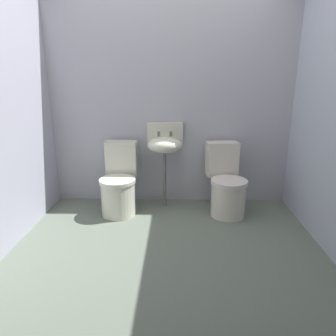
{
  "coord_description": "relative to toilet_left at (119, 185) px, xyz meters",
  "views": [
    {
      "loc": [
        0.07,
        -2.38,
        1.51
      ],
      "look_at": [
        0.0,
        0.31,
        0.7
      ],
      "focal_mm": 32.79,
      "sensor_mm": 36.0,
      "label": 1
    }
  ],
  "objects": [
    {
      "name": "toilet_left",
      "position": [
        0.0,
        0.0,
        0.0
      ],
      "size": [
        0.4,
        0.59,
        0.78
      ],
      "rotation": [
        0.0,
        0.0,
        3.13
      ],
      "color": "silver",
      "rests_on": "ground"
    },
    {
      "name": "toilet_right",
      "position": [
        1.22,
        0.0,
        0.0
      ],
      "size": [
        0.47,
        0.64,
        0.78
      ],
      "rotation": [
        0.0,
        0.0,
        3.29
      ],
      "color": "silver",
      "rests_on": "ground"
    },
    {
      "name": "ground_plane",
      "position": [
        0.57,
        -0.89,
        -0.36
      ],
      "size": [
        3.22,
        2.88,
        0.08
      ],
      "primitive_type": "cube",
      "color": "slate"
    },
    {
      "name": "sink",
      "position": [
        0.51,
        0.19,
        0.43
      ],
      "size": [
        0.42,
        0.35,
        0.99
      ],
      "color": "slate",
      "rests_on": "ground"
    },
    {
      "name": "wall_back",
      "position": [
        0.57,
        0.4,
        0.87
      ],
      "size": [
        3.22,
        0.1,
        2.38
      ],
      "primitive_type": "cube",
      "color": "#AFAEBB",
      "rests_on": "ground"
    }
  ]
}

